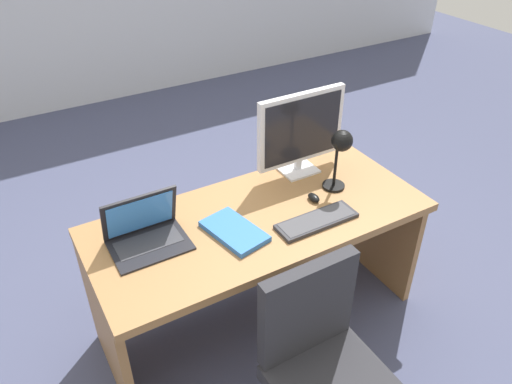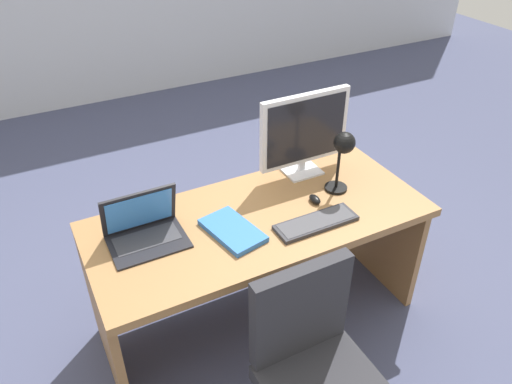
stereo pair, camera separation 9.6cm
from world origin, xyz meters
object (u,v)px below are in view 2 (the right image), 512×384
object	(u,v)px
laptop	(143,224)
mouse	(315,199)
monitor	(305,131)
desk_lamp	(343,150)
desk	(255,241)
book	(233,230)
keyboard	(316,223)

from	to	relation	value
laptop	mouse	xyz separation A→B (m)	(0.86, -0.13, -0.06)
monitor	mouse	xyz separation A→B (m)	(-0.10, -0.28, -0.24)
monitor	desk_lamp	distance (m)	0.26
monitor	mouse	bearing A→B (deg)	-109.01
desk	laptop	distance (m)	0.62
monitor	laptop	distance (m)	0.98
desk	book	bearing A→B (deg)	-149.27
desk_lamp	keyboard	bearing A→B (deg)	-144.79
mouse	desk_lamp	bearing A→B (deg)	8.77
mouse	desk_lamp	distance (m)	0.29
keyboard	desk_lamp	xyz separation A→B (m)	(0.26, 0.18, 0.24)
desk	keyboard	world-z (taller)	keyboard
laptop	mouse	world-z (taller)	laptop
desk_lamp	mouse	bearing A→B (deg)	-171.23
keyboard	mouse	size ratio (longest dim) A/B	5.10
keyboard	mouse	bearing A→B (deg)	59.05
desk	book	size ratio (longest dim) A/B	4.85
monitor	desk_lamp	xyz separation A→B (m)	(0.07, -0.25, -0.01)
desk_lamp	book	world-z (taller)	desk_lamp
monitor	keyboard	size ratio (longest dim) A/B	1.26
book	mouse	bearing A→B (deg)	3.83
desk	laptop	size ratio (longest dim) A/B	4.84
keyboard	monitor	bearing A→B (deg)	66.37
keyboard	desk_lamp	bearing A→B (deg)	35.21
desk	desk_lamp	xyz separation A→B (m)	(0.47, -0.05, 0.45)
mouse	desk	bearing A→B (deg)	166.88
monitor	laptop	world-z (taller)	monitor
keyboard	laptop	bearing A→B (deg)	159.12
mouse	keyboard	bearing A→B (deg)	-120.95
laptop	mouse	bearing A→B (deg)	-8.73
book	desk_lamp	bearing A→B (deg)	5.11
keyboard	desk_lamp	world-z (taller)	desk_lamp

